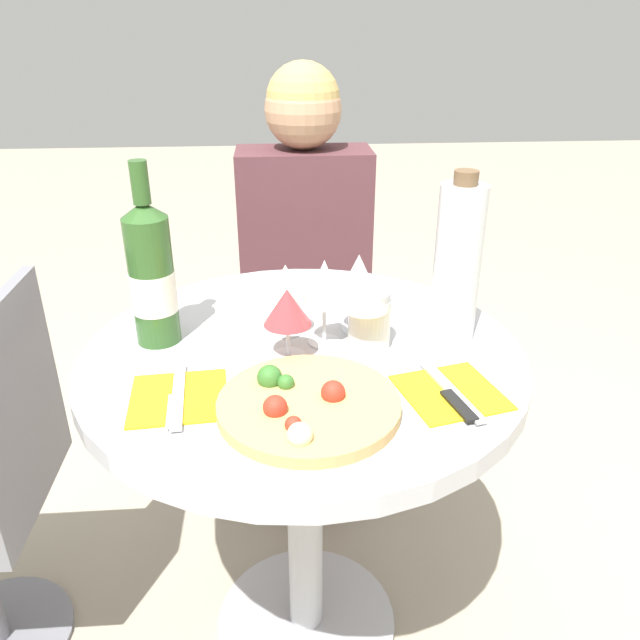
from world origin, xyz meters
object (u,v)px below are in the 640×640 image
object	(u,v)px
chair_behind_diner	(305,323)
wine_bottle	(152,275)
tall_carafe	(457,264)
pizza_large	(307,404)
dining_table	(304,418)
seated_diner	(306,300)

from	to	relation	value
chair_behind_diner	wine_bottle	xyz separation A→B (m)	(-0.30, -0.70, 0.45)
chair_behind_diner	tall_carafe	distance (m)	0.90
chair_behind_diner	wine_bottle	distance (m)	0.89
pizza_large	tall_carafe	bearing A→B (deg)	38.61
wine_bottle	tall_carafe	bearing A→B (deg)	-3.19
pizza_large	tall_carafe	xyz separation A→B (m)	(0.28, 0.22, 0.13)
dining_table	tall_carafe	world-z (taller)	tall_carafe
seated_diner	pizza_large	bearing A→B (deg)	87.07
chair_behind_diner	pizza_large	size ratio (longest dim) A/B	2.96
chair_behind_diner	wine_bottle	bearing A→B (deg)	66.58
dining_table	seated_diner	size ratio (longest dim) A/B	0.68
wine_bottle	tall_carafe	world-z (taller)	wine_bottle
wine_bottle	seated_diner	bearing A→B (deg)	62.16
dining_table	chair_behind_diner	bearing A→B (deg)	86.98
tall_carafe	chair_behind_diner	bearing A→B (deg)	108.03
wine_bottle	tall_carafe	distance (m)	0.54
wine_bottle	tall_carafe	size ratio (longest dim) A/B	1.06
wine_bottle	chair_behind_diner	bearing A→B (deg)	66.58
pizza_large	tall_carafe	size ratio (longest dim) A/B	0.90
wine_bottle	pizza_large	bearing A→B (deg)	-44.23
tall_carafe	pizza_large	bearing A→B (deg)	-141.39
chair_behind_diner	wine_bottle	world-z (taller)	wine_bottle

